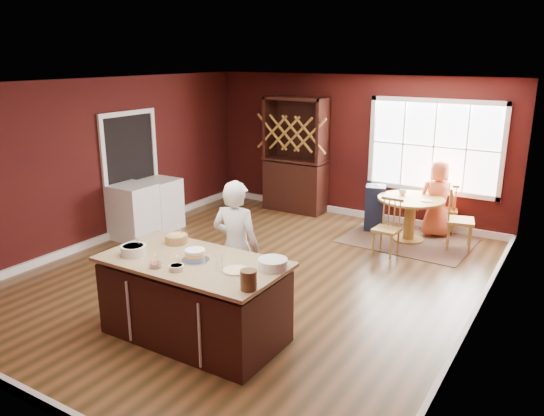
{
  "coord_description": "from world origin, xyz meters",
  "views": [
    {
      "loc": [
        3.89,
        -5.86,
        3.06
      ],
      "look_at": [
        0.29,
        0.02,
        1.05
      ],
      "focal_mm": 35.0,
      "sensor_mm": 36.0,
      "label": 1
    }
  ],
  "objects_px": {
    "dining_table": "(410,210)",
    "layer_cake": "(195,255)",
    "baker": "(236,248)",
    "seated_woman": "(437,199)",
    "toddler": "(376,185)",
    "kitchen_island": "(194,301)",
    "chair_east": "(461,218)",
    "dryer": "(160,204)",
    "high_chair": "(375,207)",
    "hutch": "(296,155)",
    "chair_south": "(387,227)",
    "washer": "(134,212)",
    "chair_north": "(446,208)"
  },
  "relations": [
    {
      "from": "kitchen_island",
      "to": "washer",
      "type": "height_order",
      "value": "washer"
    },
    {
      "from": "kitchen_island",
      "to": "hutch",
      "type": "xyz_separation_m",
      "value": [
        -1.5,
        4.98,
        0.7
      ]
    },
    {
      "from": "high_chair",
      "to": "layer_cake",
      "type": "bearing_deg",
      "value": -112.46
    },
    {
      "from": "layer_cake",
      "to": "dryer",
      "type": "bearing_deg",
      "value": 138.67
    },
    {
      "from": "kitchen_island",
      "to": "seated_woman",
      "type": "relative_size",
      "value": 1.53
    },
    {
      "from": "chair_north",
      "to": "dryer",
      "type": "height_order",
      "value": "chair_north"
    },
    {
      "from": "chair_south",
      "to": "chair_north",
      "type": "xyz_separation_m",
      "value": [
        0.52,
        1.56,
        0.01
      ]
    },
    {
      "from": "chair_north",
      "to": "washer",
      "type": "distance_m",
      "value": 5.42
    },
    {
      "from": "layer_cake",
      "to": "hutch",
      "type": "relative_size",
      "value": 0.13
    },
    {
      "from": "chair_south",
      "to": "dryer",
      "type": "bearing_deg",
      "value": -164.09
    },
    {
      "from": "baker",
      "to": "chair_north",
      "type": "distance_m",
      "value": 4.59
    },
    {
      "from": "baker",
      "to": "seated_woman",
      "type": "relative_size",
      "value": 1.24
    },
    {
      "from": "kitchen_island",
      "to": "dining_table",
      "type": "relative_size",
      "value": 1.85
    },
    {
      "from": "chair_east",
      "to": "chair_south",
      "type": "xyz_separation_m",
      "value": [
        -0.92,
        -0.89,
        -0.07
      ]
    },
    {
      "from": "chair_north",
      "to": "high_chair",
      "type": "distance_m",
      "value": 1.22
    },
    {
      "from": "chair_north",
      "to": "seated_woman",
      "type": "distance_m",
      "value": 0.32
    },
    {
      "from": "chair_east",
      "to": "dryer",
      "type": "height_order",
      "value": "chair_east"
    },
    {
      "from": "layer_cake",
      "to": "high_chair",
      "type": "xyz_separation_m",
      "value": [
        0.29,
        4.62,
        -0.56
      ]
    },
    {
      "from": "washer",
      "to": "dryer",
      "type": "height_order",
      "value": "washer"
    },
    {
      "from": "kitchen_island",
      "to": "chair_north",
      "type": "height_order",
      "value": "chair_north"
    },
    {
      "from": "baker",
      "to": "toddler",
      "type": "distance_m",
      "value": 3.99
    },
    {
      "from": "baker",
      "to": "high_chair",
      "type": "relative_size",
      "value": 1.94
    },
    {
      "from": "layer_cake",
      "to": "toddler",
      "type": "distance_m",
      "value": 4.74
    },
    {
      "from": "dining_table",
      "to": "toddler",
      "type": "xyz_separation_m",
      "value": [
        -0.75,
        0.35,
        0.28
      ]
    },
    {
      "from": "dining_table",
      "to": "dryer",
      "type": "xyz_separation_m",
      "value": [
        -4.05,
        -1.7,
        -0.08
      ]
    },
    {
      "from": "layer_cake",
      "to": "seated_woman",
      "type": "xyz_separation_m",
      "value": [
        1.32,
        4.88,
        -0.31
      ]
    },
    {
      "from": "baker",
      "to": "chair_east",
      "type": "relative_size",
      "value": 1.59
    },
    {
      "from": "baker",
      "to": "seated_woman",
      "type": "bearing_deg",
      "value": -116.01
    },
    {
      "from": "seated_woman",
      "to": "dryer",
      "type": "xyz_separation_m",
      "value": [
        -4.36,
        -2.2,
        -0.21
      ]
    },
    {
      "from": "baker",
      "to": "chair_east",
      "type": "height_order",
      "value": "baker"
    },
    {
      "from": "kitchen_island",
      "to": "seated_woman",
      "type": "xyz_separation_m",
      "value": [
        1.35,
        4.88,
        0.23
      ]
    },
    {
      "from": "dining_table",
      "to": "washer",
      "type": "height_order",
      "value": "washer"
    },
    {
      "from": "chair_north",
      "to": "high_chair",
      "type": "relative_size",
      "value": 1.09
    },
    {
      "from": "chair_south",
      "to": "washer",
      "type": "relative_size",
      "value": 0.96
    },
    {
      "from": "dining_table",
      "to": "chair_east",
      "type": "xyz_separation_m",
      "value": [
        0.81,
        0.05,
        -0.01
      ]
    },
    {
      "from": "chair_north",
      "to": "toddler",
      "type": "distance_m",
      "value": 1.27
    },
    {
      "from": "dining_table",
      "to": "layer_cake",
      "type": "xyz_separation_m",
      "value": [
        -1.01,
        -4.38,
        0.45
      ]
    },
    {
      "from": "baker",
      "to": "layer_cake",
      "type": "xyz_separation_m",
      "value": [
        -0.0,
        -0.75,
        0.15
      ]
    },
    {
      "from": "dining_table",
      "to": "washer",
      "type": "relative_size",
      "value": 1.17
    },
    {
      "from": "high_chair",
      "to": "washer",
      "type": "bearing_deg",
      "value": -161.12
    },
    {
      "from": "kitchen_island",
      "to": "high_chair",
      "type": "bearing_deg",
      "value": 85.91
    },
    {
      "from": "chair_south",
      "to": "kitchen_island",
      "type": "bearing_deg",
      "value": -101.26
    },
    {
      "from": "layer_cake",
      "to": "hutch",
      "type": "xyz_separation_m",
      "value": [
        -1.54,
        4.98,
        0.15
      ]
    },
    {
      "from": "dining_table",
      "to": "layer_cake",
      "type": "relative_size",
      "value": 3.61
    },
    {
      "from": "chair_south",
      "to": "washer",
      "type": "bearing_deg",
      "value": -155.58
    },
    {
      "from": "chair_south",
      "to": "hutch",
      "type": "distance_m",
      "value": 2.91
    },
    {
      "from": "chair_east",
      "to": "toddler",
      "type": "distance_m",
      "value": 1.62
    },
    {
      "from": "baker",
      "to": "dryer",
      "type": "relative_size",
      "value": 1.82
    },
    {
      "from": "seated_woman",
      "to": "chair_north",
      "type": "bearing_deg",
      "value": -141.78
    },
    {
      "from": "kitchen_island",
      "to": "dining_table",
      "type": "bearing_deg",
      "value": 76.63
    }
  ]
}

